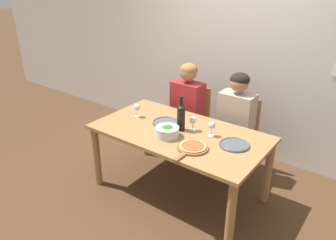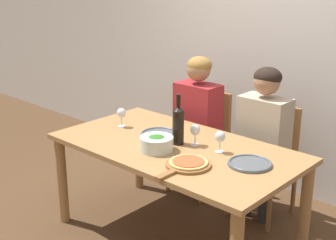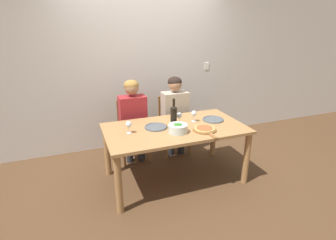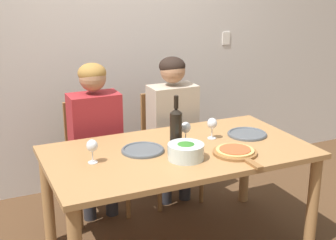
% 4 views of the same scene
% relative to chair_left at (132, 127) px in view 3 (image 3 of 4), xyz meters
% --- Properties ---
extents(ground_plane, '(40.00, 40.00, 0.00)m').
position_rel_chair_left_xyz_m(ground_plane, '(0.37, -0.79, -0.48)').
color(ground_plane, '#4C331E').
extents(back_wall, '(10.00, 0.06, 2.70)m').
position_rel_chair_left_xyz_m(back_wall, '(0.37, 0.49, 0.87)').
color(back_wall, silver).
rests_on(back_wall, ground).
extents(dining_table, '(1.74, 0.94, 0.73)m').
position_rel_chair_left_xyz_m(dining_table, '(0.37, -0.79, 0.15)').
color(dining_table, '#9E7042').
rests_on(dining_table, ground).
extents(chair_left, '(0.42, 0.42, 0.89)m').
position_rel_chair_left_xyz_m(chair_left, '(0.00, 0.00, 0.00)').
color(chair_left, brown).
rests_on(chair_left, ground).
extents(chair_right, '(0.42, 0.42, 0.89)m').
position_rel_chair_left_xyz_m(chair_right, '(0.65, 0.00, 0.00)').
color(chair_right, brown).
rests_on(chair_right, ground).
extents(person_woman, '(0.47, 0.51, 1.22)m').
position_rel_chair_left_xyz_m(person_woman, '(-0.00, -0.11, 0.25)').
color(person_woman, '#28282D').
rests_on(person_woman, ground).
extents(person_man, '(0.47, 0.51, 1.22)m').
position_rel_chair_left_xyz_m(person_man, '(0.65, -0.11, 0.25)').
color(person_man, '#28282D').
rests_on(person_man, ground).
extents(wine_bottle, '(0.08, 0.08, 0.36)m').
position_rel_chair_left_xyz_m(wine_bottle, '(0.36, -0.76, 0.40)').
color(wine_bottle, black).
rests_on(wine_bottle, dining_table).
extents(broccoli_bowl, '(0.23, 0.23, 0.11)m').
position_rel_chair_left_xyz_m(broccoli_bowl, '(0.34, -0.96, 0.30)').
color(broccoli_bowl, silver).
rests_on(broccoli_bowl, dining_table).
extents(dinner_plate_left, '(0.28, 0.28, 0.02)m').
position_rel_chair_left_xyz_m(dinner_plate_left, '(0.14, -0.72, 0.26)').
color(dinner_plate_left, '#4C5156').
rests_on(dinner_plate_left, dining_table).
extents(dinner_plate_right, '(0.28, 0.28, 0.02)m').
position_rel_chair_left_xyz_m(dinner_plate_right, '(0.94, -0.74, 0.26)').
color(dinner_plate_right, '#4C5156').
rests_on(dinner_plate_right, dining_table).
extents(pizza_on_board, '(0.29, 0.43, 0.04)m').
position_rel_chair_left_xyz_m(pizza_on_board, '(0.67, -1.02, 0.26)').
color(pizza_on_board, brown).
rests_on(pizza_on_board, dining_table).
extents(wine_glass_left, '(0.07, 0.07, 0.15)m').
position_rel_chair_left_xyz_m(wine_glass_left, '(-0.21, -0.78, 0.35)').
color(wine_glass_left, silver).
rests_on(wine_glass_left, dining_table).
extents(wine_glass_right, '(0.07, 0.07, 0.15)m').
position_rel_chair_left_xyz_m(wine_glass_right, '(0.68, -0.69, 0.35)').
color(wine_glass_right, silver).
rests_on(wine_glass_right, dining_table).
extents(wine_glass_centre, '(0.07, 0.07, 0.15)m').
position_rel_chair_left_xyz_m(wine_glass_centre, '(0.47, -0.70, 0.35)').
color(wine_glass_centre, silver).
rests_on(wine_glass_centre, dining_table).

